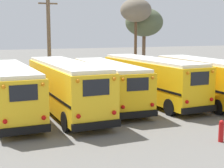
# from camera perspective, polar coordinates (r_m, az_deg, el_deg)

# --- Properties ---
(ground_plane) EXTENTS (160.00, 160.00, 0.00)m
(ground_plane) POSITION_cam_1_polar(r_m,az_deg,el_deg) (22.87, 0.38, -4.08)
(ground_plane) COLOR #66635E
(school_bus_0) EXTENTS (2.56, 10.27, 3.05)m
(school_bus_0) POSITION_cam_1_polar(r_m,az_deg,el_deg) (21.26, -16.57, -0.87)
(school_bus_0) COLOR yellow
(school_bus_0) RESTS_ON ground
(school_bus_1) EXTENTS (2.75, 10.69, 3.20)m
(school_bus_1) POSITION_cam_1_polar(r_m,az_deg,el_deg) (21.45, -7.69, -0.25)
(school_bus_1) COLOR yellow
(school_bus_1) RESTS_ON ground
(school_bus_2) EXTENTS (2.95, 10.42, 2.94)m
(school_bus_2) POSITION_cam_1_polar(r_m,az_deg,el_deg) (23.62, -0.73, 0.29)
(school_bus_2) COLOR yellow
(school_bus_2) RESTS_ON ground
(school_bus_3) EXTENTS (2.91, 10.99, 3.16)m
(school_bus_3) POSITION_cam_1_polar(r_m,az_deg,el_deg) (24.88, 6.46, 0.95)
(school_bus_3) COLOR yellow
(school_bus_3) RESTS_ON ground
(school_bus_4) EXTENTS (3.04, 9.89, 3.12)m
(school_bus_4) POSITION_cam_1_polar(r_m,az_deg,el_deg) (25.33, 14.79, 0.78)
(school_bus_4) COLOR #E5A00C
(school_bus_4) RESTS_ON ground
(utility_pole) EXTENTS (1.80, 0.36, 8.70)m
(utility_pole) POSITION_cam_1_polar(r_m,az_deg,el_deg) (33.21, -10.45, 7.51)
(utility_pole) COLOR brown
(utility_pole) RESTS_ON ground
(bare_tree_0) EXTENTS (4.20, 4.20, 7.67)m
(bare_tree_0) POSITION_cam_1_polar(r_m,az_deg,el_deg) (38.92, 5.37, 10.12)
(bare_tree_0) COLOR brown
(bare_tree_0) RESTS_ON ground
(bare_tree_2) EXTENTS (3.24, 3.24, 8.47)m
(bare_tree_2) POSITION_cam_1_polar(r_m,az_deg,el_deg) (36.46, 3.99, 11.99)
(bare_tree_2) COLOR brown
(bare_tree_2) RESTS_ON ground
(fence_line) EXTENTS (21.23, 0.06, 1.42)m
(fence_line) POSITION_cam_1_polar(r_m,az_deg,el_deg) (29.91, -5.53, 0.86)
(fence_line) COLOR #939399
(fence_line) RESTS_ON ground
(fire_hydrant) EXTENTS (0.24, 0.24, 1.03)m
(fire_hydrant) POSITION_cam_1_polar(r_m,az_deg,el_deg) (16.77, 17.70, -7.43)
(fire_hydrant) COLOR #B21414
(fire_hydrant) RESTS_ON ground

